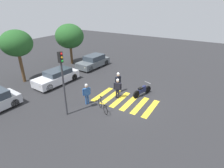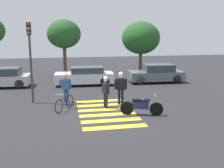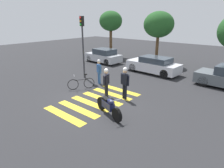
{
  "view_description": "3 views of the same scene",
  "coord_description": "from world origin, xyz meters",
  "px_view_note": "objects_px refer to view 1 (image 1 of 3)",
  "views": [
    {
      "loc": [
        -11.55,
        -5.9,
        7.44
      ],
      "look_at": [
        0.32,
        1.45,
        1.06
      ],
      "focal_mm": 28.9,
      "sensor_mm": 36.0,
      "label": 1
    },
    {
      "loc": [
        -2.24,
        -12.95,
        4.14
      ],
      "look_at": [
        0.64,
        1.75,
        1.13
      ],
      "focal_mm": 42.12,
      "sensor_mm": 36.0,
      "label": 2
    },
    {
      "loc": [
        7.12,
        -7.01,
        4.44
      ],
      "look_at": [
        0.47,
        0.83,
        0.91
      ],
      "focal_mm": 30.49,
      "sensor_mm": 36.0,
      "label": 3
    }
  ],
  "objects_px": {
    "police_motorcycle": "(142,91)",
    "officer_by_motorcycle": "(118,81)",
    "traffic_light_pole": "(63,75)",
    "pedestrian_bystander": "(87,93)",
    "car_grey_coupe": "(94,61)",
    "car_white_van": "(57,77)",
    "leaning_bicycle": "(103,106)",
    "officer_on_foot": "(118,87)"
  },
  "relations": [
    {
      "from": "police_motorcycle",
      "to": "officer_on_foot",
      "type": "bearing_deg",
      "value": 134.58
    },
    {
      "from": "officer_by_motorcycle",
      "to": "car_grey_coupe",
      "type": "relative_size",
      "value": 0.42
    },
    {
      "from": "police_motorcycle",
      "to": "officer_by_motorcycle",
      "type": "height_order",
      "value": "officer_by_motorcycle"
    },
    {
      "from": "leaning_bicycle",
      "to": "car_grey_coupe",
      "type": "height_order",
      "value": "car_grey_coupe"
    },
    {
      "from": "officer_on_foot",
      "to": "car_white_van",
      "type": "xyz_separation_m",
      "value": [
        -0.53,
        6.62,
        -0.34
      ]
    },
    {
      "from": "officer_on_foot",
      "to": "traffic_light_pole",
      "type": "bearing_deg",
      "value": 155.23
    },
    {
      "from": "leaning_bicycle",
      "to": "car_grey_coupe",
      "type": "bearing_deg",
      "value": 40.88
    },
    {
      "from": "leaning_bicycle",
      "to": "traffic_light_pole",
      "type": "height_order",
      "value": "traffic_light_pole"
    },
    {
      "from": "leaning_bicycle",
      "to": "officer_by_motorcycle",
      "type": "relative_size",
      "value": 0.79
    },
    {
      "from": "car_white_van",
      "to": "officer_on_foot",
      "type": "bearing_deg",
      "value": -85.43
    },
    {
      "from": "car_white_van",
      "to": "traffic_light_pole",
      "type": "relative_size",
      "value": 1.0
    },
    {
      "from": "police_motorcycle",
      "to": "car_white_van",
      "type": "bearing_deg",
      "value": 104.24
    },
    {
      "from": "car_grey_coupe",
      "to": "car_white_van",
      "type": "bearing_deg",
      "value": 179.47
    },
    {
      "from": "traffic_light_pole",
      "to": "car_grey_coupe",
      "type": "bearing_deg",
      "value": 26.6
    },
    {
      "from": "pedestrian_bystander",
      "to": "police_motorcycle",
      "type": "bearing_deg",
      "value": -40.69
    },
    {
      "from": "car_grey_coupe",
      "to": "traffic_light_pole",
      "type": "bearing_deg",
      "value": -153.4
    },
    {
      "from": "leaning_bicycle",
      "to": "car_grey_coupe",
      "type": "xyz_separation_m",
      "value": [
        7.6,
        6.58,
        0.32
      ]
    },
    {
      "from": "car_grey_coupe",
      "to": "traffic_light_pole",
      "type": "relative_size",
      "value": 0.97
    },
    {
      "from": "officer_by_motorcycle",
      "to": "traffic_light_pole",
      "type": "xyz_separation_m",
      "value": [
        -4.99,
        1.35,
        1.96
      ]
    },
    {
      "from": "pedestrian_bystander",
      "to": "traffic_light_pole",
      "type": "relative_size",
      "value": 0.38
    },
    {
      "from": "officer_by_motorcycle",
      "to": "traffic_light_pole",
      "type": "distance_m",
      "value": 5.53
    },
    {
      "from": "officer_by_motorcycle",
      "to": "car_white_van",
      "type": "height_order",
      "value": "officer_by_motorcycle"
    },
    {
      "from": "police_motorcycle",
      "to": "officer_on_foot",
      "type": "height_order",
      "value": "officer_on_foot"
    },
    {
      "from": "car_grey_coupe",
      "to": "officer_by_motorcycle",
      "type": "bearing_deg",
      "value": -126.06
    },
    {
      "from": "traffic_light_pole",
      "to": "leaning_bicycle",
      "type": "bearing_deg",
      "value": -46.09
    },
    {
      "from": "car_grey_coupe",
      "to": "pedestrian_bystander",
      "type": "bearing_deg",
      "value": -146.2
    },
    {
      "from": "car_white_van",
      "to": "car_grey_coupe",
      "type": "relative_size",
      "value": 1.03
    },
    {
      "from": "police_motorcycle",
      "to": "car_white_van",
      "type": "xyz_separation_m",
      "value": [
        -2.08,
        8.19,
        0.22
      ]
    },
    {
      "from": "pedestrian_bystander",
      "to": "officer_by_motorcycle",
      "type": "bearing_deg",
      "value": -18.99
    },
    {
      "from": "traffic_light_pole",
      "to": "officer_by_motorcycle",
      "type": "bearing_deg",
      "value": -15.11
    },
    {
      "from": "car_grey_coupe",
      "to": "traffic_light_pole",
      "type": "distance_m",
      "value": 10.77
    },
    {
      "from": "officer_on_foot",
      "to": "car_white_van",
      "type": "bearing_deg",
      "value": 94.57
    },
    {
      "from": "officer_on_foot",
      "to": "pedestrian_bystander",
      "type": "xyz_separation_m",
      "value": [
        -2.1,
        1.56,
        -0.01
      ]
    },
    {
      "from": "officer_on_foot",
      "to": "traffic_light_pole",
      "type": "distance_m",
      "value": 4.89
    },
    {
      "from": "police_motorcycle",
      "to": "traffic_light_pole",
      "type": "height_order",
      "value": "traffic_light_pole"
    },
    {
      "from": "officer_on_foot",
      "to": "officer_by_motorcycle",
      "type": "xyz_separation_m",
      "value": [
        0.96,
        0.51,
        0.09
      ]
    },
    {
      "from": "leaning_bicycle",
      "to": "pedestrian_bystander",
      "type": "xyz_separation_m",
      "value": [
        0.13,
        1.58,
        0.63
      ]
    },
    {
      "from": "officer_on_foot",
      "to": "police_motorcycle",
      "type": "bearing_deg",
      "value": -45.42
    },
    {
      "from": "leaning_bicycle",
      "to": "officer_on_foot",
      "type": "xyz_separation_m",
      "value": [
        2.23,
        0.01,
        0.63
      ]
    },
    {
      "from": "police_motorcycle",
      "to": "traffic_light_pole",
      "type": "distance_m",
      "value": 7.05
    },
    {
      "from": "officer_by_motorcycle",
      "to": "officer_on_foot",
      "type": "bearing_deg",
      "value": -152.06
    },
    {
      "from": "police_motorcycle",
      "to": "leaning_bicycle",
      "type": "relative_size",
      "value": 1.37
    }
  ]
}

